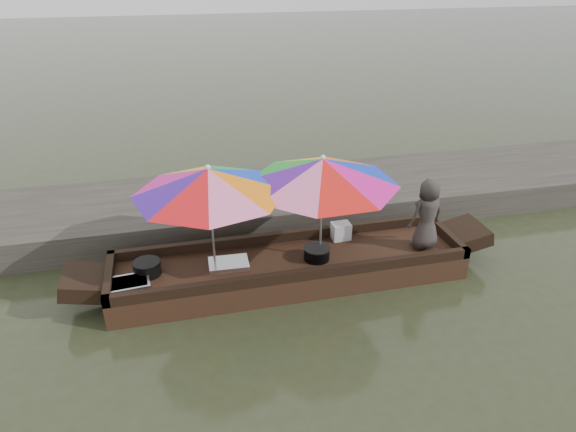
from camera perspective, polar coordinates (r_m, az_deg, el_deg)
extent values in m
plane|color=#2B301A|center=(7.63, 0.18, -7.05)|extent=(80.00, 80.00, 0.00)
cube|color=#2D2B26|center=(9.38, -3.02, 1.54)|extent=(22.00, 2.20, 0.50)
cube|color=black|center=(7.53, 0.18, -5.94)|extent=(5.08, 1.20, 0.35)
cylinder|color=black|center=(7.32, -15.38, -5.59)|extent=(0.37, 0.37, 0.20)
cube|color=silver|center=(7.14, -17.34, -7.27)|extent=(0.59, 0.43, 0.09)
cube|color=silver|center=(7.33, -6.61, -5.28)|extent=(0.57, 0.41, 0.06)
cylinder|color=black|center=(7.42, 3.21, -4.18)|extent=(0.37, 0.37, 0.17)
cube|color=silver|center=(7.95, 5.89, -1.67)|extent=(0.28, 0.23, 0.26)
imported|color=#332D2A|center=(7.76, 15.20, 0.20)|extent=(0.59, 0.44, 1.10)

